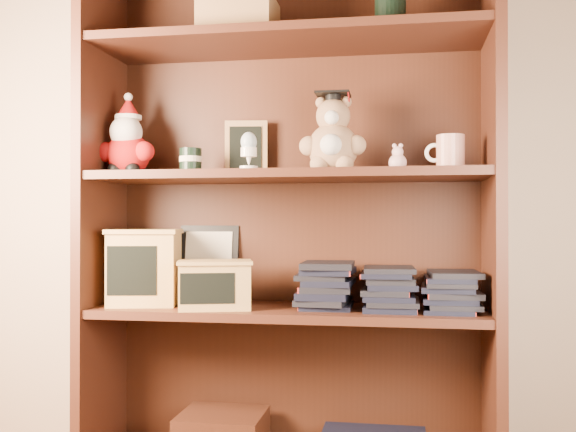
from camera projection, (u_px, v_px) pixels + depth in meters
name	position (u px, v px, depth m)	size (l,w,h in m)	color
bookcase	(290.00, 230.00, 2.04)	(1.20, 0.35, 1.60)	#401E12
shelf_lower	(288.00, 312.00, 1.98)	(1.14, 0.33, 0.02)	#401E12
shelf_upper	(288.00, 176.00, 1.99)	(1.14, 0.33, 0.02)	#401E12
santa_plush	(127.00, 143.00, 2.07)	(0.18, 0.13, 0.26)	#A50F0F
teachers_tin	(191.00, 161.00, 2.04)	(0.07, 0.07, 0.08)	black
chalkboard_plaque	(246.00, 149.00, 2.13)	(0.14, 0.08, 0.17)	#9E7547
egg_cup	(249.00, 150.00, 1.93)	(0.05, 0.05, 0.11)	white
grad_teddy_bear	(333.00, 140.00, 1.96)	(0.19, 0.17, 0.24)	#A27A55
pink_figurine	(398.00, 160.00, 1.93)	(0.05, 0.05, 0.08)	beige
teacher_mug	(450.00, 153.00, 1.91)	(0.11, 0.08, 0.10)	silver
certificate_frame	(209.00, 263.00, 2.17)	(0.19, 0.05, 0.24)	black
treats_box	(145.00, 266.00, 2.06)	(0.25, 0.25, 0.23)	tan
pencils_box	(215.00, 284.00, 1.95)	(0.25, 0.21, 0.14)	tan
book_stack_left	(326.00, 286.00, 1.97)	(0.14, 0.20, 0.13)	black
book_stack_mid	(390.00, 287.00, 1.94)	(0.14, 0.20, 0.13)	black
book_stack_right	(452.00, 288.00, 1.91)	(0.14, 0.20, 0.13)	black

